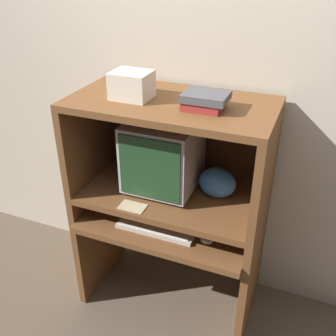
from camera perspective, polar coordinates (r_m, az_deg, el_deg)
name	(u,v)px	position (r m, az deg, el deg)	size (l,w,h in m)	color
ground_plane	(154,327)	(2.58, -2.07, -22.03)	(12.00, 12.00, 0.00)	brown
wall_back	(193,90)	(2.29, 3.67, 11.25)	(6.00, 0.06, 2.60)	beige
desk_base	(168,249)	(2.42, 0.05, -11.74)	(1.04, 0.60, 0.65)	brown
desk_monitor_shelf	(171,197)	(2.24, 0.45, -4.22)	(1.04, 0.56, 0.16)	brown
hutch_upper	(174,130)	(2.07, 0.84, 5.57)	(1.04, 0.56, 0.54)	brown
crt_monitor	(163,154)	(2.17, -0.69, 2.01)	(0.37, 0.38, 0.40)	#B2B2B7
keyboard	(157,227)	(2.19, -1.65, -8.62)	(0.44, 0.15, 0.03)	beige
mouse	(207,240)	(2.11, 5.63, -10.39)	(0.07, 0.05, 0.03)	#B7B7B7
snack_bag	(217,183)	(2.16, 7.19, -2.10)	(0.21, 0.15, 0.17)	#336BB7
book_stack	(205,100)	(1.86, 5.36, 9.75)	(0.21, 0.17, 0.08)	maroon
paper_card	(133,207)	(2.10, -5.16, -5.61)	(0.14, 0.09, 0.00)	#CCB28C
storage_box	(132,85)	(2.00, -5.29, 11.90)	(0.19, 0.16, 0.13)	beige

